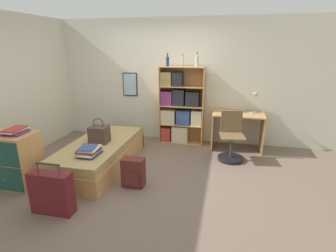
% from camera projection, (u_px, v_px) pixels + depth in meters
% --- Properties ---
extents(ground_plane, '(14.00, 14.00, 0.00)m').
position_uv_depth(ground_plane, '(142.00, 169.00, 4.50)').
color(ground_plane, '#756051').
extents(wall_back, '(10.00, 0.09, 2.60)m').
position_uv_depth(wall_back, '(164.00, 81.00, 5.70)').
color(wall_back, beige).
rests_on(wall_back, ground_plane).
extents(wall_left, '(0.06, 10.00, 2.60)m').
position_uv_depth(wall_left, '(12.00, 89.00, 4.62)').
color(wall_left, beige).
rests_on(wall_left, ground_plane).
extents(bed, '(0.93, 2.06, 0.44)m').
position_uv_depth(bed, '(101.00, 153.00, 4.61)').
color(bed, tan).
rests_on(bed, ground_plane).
extents(handbag, '(0.31, 0.24, 0.43)m').
position_uv_depth(handbag, '(99.00, 134.00, 4.47)').
color(handbag, '#47382D').
rests_on(handbag, bed).
extents(book_stack_on_bed, '(0.33, 0.38, 0.14)m').
position_uv_depth(book_stack_on_bed, '(89.00, 151.00, 3.96)').
color(book_stack_on_bed, '#232328').
rests_on(book_stack_on_bed, bed).
extents(suitcase, '(0.54, 0.19, 0.68)m').
position_uv_depth(suitcase, '(52.00, 193.00, 3.27)').
color(suitcase, '#5B191E').
rests_on(suitcase, ground_plane).
extents(dresser, '(0.61, 0.51, 0.81)m').
position_uv_depth(dresser, '(16.00, 160.00, 3.91)').
color(dresser, tan).
rests_on(dresser, ground_plane).
extents(magazine_pile_on_dresser, '(0.29, 0.36, 0.08)m').
position_uv_depth(magazine_pile_on_dresser, '(15.00, 131.00, 3.81)').
color(magazine_pile_on_dresser, '#7A336B').
rests_on(magazine_pile_on_dresser, dresser).
extents(bookcase, '(0.93, 0.32, 1.63)m').
position_uv_depth(bookcase, '(179.00, 109.00, 5.58)').
color(bookcase, tan).
rests_on(bookcase, ground_plane).
extents(bottle_green, '(0.06, 0.06, 0.26)m').
position_uv_depth(bottle_green, '(168.00, 61.00, 5.32)').
color(bottle_green, navy).
rests_on(bottle_green, bookcase).
extents(bottle_brown, '(0.06, 0.06, 0.24)m').
position_uv_depth(bottle_brown, '(183.00, 62.00, 5.33)').
color(bottle_brown, '#B7BCC1').
rests_on(bottle_brown, bookcase).
extents(bottle_clear, '(0.07, 0.07, 0.28)m').
position_uv_depth(bottle_clear, '(197.00, 61.00, 5.19)').
color(bottle_clear, '#B7BCC1').
rests_on(bottle_clear, bookcase).
extents(desk, '(1.01, 0.59, 0.75)m').
position_uv_depth(desk, '(237.00, 125.00, 5.27)').
color(desk, tan).
rests_on(desk, ground_plane).
extents(desk_lamp, '(0.20, 0.15, 0.48)m').
position_uv_depth(desk_lamp, '(256.00, 97.00, 5.14)').
color(desk_lamp, '#ADA89E').
rests_on(desk_lamp, desk).
extents(desk_chair, '(0.48, 0.49, 0.90)m').
position_uv_depth(desk_chair, '(231.00, 144.00, 4.84)').
color(desk_chair, black).
rests_on(desk_chair, ground_plane).
extents(backpack, '(0.33, 0.22, 0.44)m').
position_uv_depth(backpack, '(133.00, 173.00, 3.92)').
color(backpack, '#56231E').
rests_on(backpack, ground_plane).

